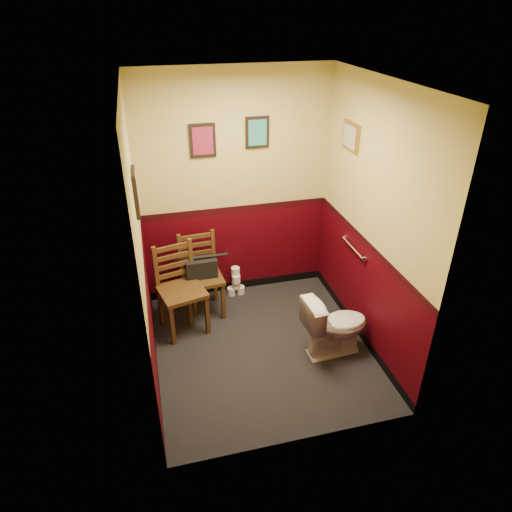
{
  "coord_description": "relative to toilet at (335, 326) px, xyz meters",
  "views": [
    {
      "loc": [
        -0.99,
        -3.63,
        3.27
      ],
      "look_at": [
        0.0,
        0.25,
        1.0
      ],
      "focal_mm": 32.0,
      "sensor_mm": 36.0,
      "label": 1
    }
  ],
  "objects": [
    {
      "name": "handbag",
      "position": [
        -1.22,
        1.02,
        0.28
      ],
      "size": [
        0.35,
        0.18,
        0.26
      ],
      "rotation": [
        0.0,
        0.0,
        0.01
      ],
      "color": "black",
      "rests_on": "chair_right"
    },
    {
      "name": "wall_right",
      "position": [
        0.38,
        0.22,
        1.01
      ],
      "size": [
        0.0,
        2.4,
        2.7
      ],
      "primitive_type": "cube",
      "rotation": [
        1.57,
        0.0,
        -1.57
      ],
      "color": "#3A020A",
      "rests_on": "ground"
    },
    {
      "name": "wall_front",
      "position": [
        -0.72,
        -0.98,
        1.01
      ],
      "size": [
        2.2,
        0.0,
        2.7
      ],
      "primitive_type": "cube",
      "rotation": [
        -1.57,
        0.0,
        0.0
      ],
      "color": "#3A020A",
      "rests_on": "ground"
    },
    {
      "name": "chair_left",
      "position": [
        -1.49,
        0.82,
        0.17
      ],
      "size": [
        0.56,
        0.56,
        1.0
      ],
      "rotation": [
        0.0,
        0.0,
        0.24
      ],
      "color": "#563919",
      "rests_on": "floor"
    },
    {
      "name": "wall_back",
      "position": [
        -0.72,
        1.42,
        1.01
      ],
      "size": [
        2.2,
        0.0,
        2.7
      ],
      "primitive_type": "cube",
      "rotation": [
        1.57,
        0.0,
        0.0
      ],
      "color": "#3A020A",
      "rests_on": "ground"
    },
    {
      "name": "wall_left",
      "position": [
        -1.82,
        0.22,
        1.01
      ],
      "size": [
        0.0,
        2.4,
        2.7
      ],
      "primitive_type": "cube",
      "rotation": [
        1.57,
        0.0,
        1.57
      ],
      "color": "#3A020A",
      "rests_on": "ground"
    },
    {
      "name": "framed_print_right",
      "position": [
        0.36,
        0.82,
        1.71
      ],
      "size": [
        0.04,
        0.34,
        0.28
      ],
      "color": "olive",
      "rests_on": "wall_right"
    },
    {
      "name": "toilet_brush",
      "position": [
        0.19,
        0.1,
        -0.27
      ],
      "size": [
        0.12,
        0.12,
        0.41
      ],
      "color": "silver",
      "rests_on": "floor"
    },
    {
      "name": "ceiling",
      "position": [
        -0.72,
        0.22,
        2.36
      ],
      "size": [
        2.2,
        2.4,
        0.0
      ],
      "primitive_type": "cube",
      "rotation": [
        3.14,
        0.0,
        0.0
      ],
      "color": "silver",
      "rests_on": "ground"
    },
    {
      "name": "framed_print_back_a",
      "position": [
        -1.07,
        1.4,
        1.61
      ],
      "size": [
        0.28,
        0.04,
        0.36
      ],
      "color": "black",
      "rests_on": "wall_back"
    },
    {
      "name": "framed_print_back_b",
      "position": [
        -0.47,
        1.4,
        1.66
      ],
      "size": [
        0.26,
        0.04,
        0.34
      ],
      "color": "black",
      "rests_on": "wall_back"
    },
    {
      "name": "floor",
      "position": [
        -0.72,
        0.22,
        -0.34
      ],
      "size": [
        2.2,
        2.4,
        0.0
      ],
      "primitive_type": "cube",
      "color": "black",
      "rests_on": "ground"
    },
    {
      "name": "grab_bar",
      "position": [
        0.35,
        0.47,
        0.61
      ],
      "size": [
        0.05,
        0.56,
        0.06
      ],
      "color": "silver",
      "rests_on": "wall_right"
    },
    {
      "name": "chair_right",
      "position": [
        -1.22,
        1.07,
        0.15
      ],
      "size": [
        0.49,
        0.49,
        0.97
      ],
      "rotation": [
        0.0,
        0.0,
        0.08
      ],
      "color": "#563919",
      "rests_on": "floor"
    },
    {
      "name": "framed_print_left",
      "position": [
        -1.8,
        0.32,
        1.51
      ],
      "size": [
        0.04,
        0.3,
        0.38
      ],
      "color": "black",
      "rests_on": "wall_left"
    },
    {
      "name": "toilet",
      "position": [
        0.0,
        0.0,
        0.0
      ],
      "size": [
        0.71,
        0.43,
        0.67
      ],
      "primitive_type": "imported",
      "rotation": [
        0.0,
        0.0,
        1.64
      ],
      "color": "white",
      "rests_on": "floor"
    },
    {
      "name": "tp_stack",
      "position": [
        -0.77,
        1.3,
        -0.17
      ],
      "size": [
        0.22,
        0.13,
        0.38
      ],
      "color": "silver",
      "rests_on": "floor"
    }
  ]
}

